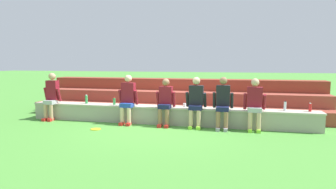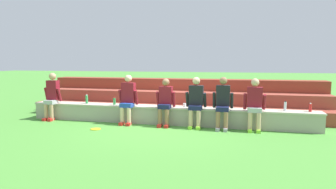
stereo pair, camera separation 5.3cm
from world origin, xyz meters
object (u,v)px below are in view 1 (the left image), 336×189
Objects in this scene: person_left_of_center at (128,98)px; person_right_of_center at (196,101)px; water_bottle_near_left at (86,99)px; person_far_left at (51,95)px; person_rightmost_edge at (255,103)px; frisbee at (96,129)px; water_bottle_mid_right at (310,107)px; person_far_right at (223,102)px; water_bottle_near_right at (114,101)px; plastic_cup_left_end at (185,105)px; water_bottle_center_gap at (285,106)px; person_center at (165,101)px.

person_left_of_center is 1.95m from person_right_of_center.
person_far_left is at bearing -167.89° from water_bottle_near_left.
person_right_of_center is 1.01× the size of person_rightmost_edge.
person_far_left reaches higher than frisbee.
person_right_of_center is at bearing -4.29° from water_bottle_near_left.
person_left_of_center reaches higher than water_bottle_near_left.
person_right_of_center is (4.44, -0.03, -0.03)m from person_far_left.
person_far_right is at bearing -172.00° from water_bottle_mid_right.
water_bottle_near_right is 1.25m from frisbee.
plastic_cup_left_end is at bearing 179.74° from water_bottle_mid_right.
water_bottle_center_gap reaches higher than frisbee.
plastic_cup_left_end is 2.52m from frisbee.
person_far_left is 5.96m from person_rightmost_edge.
person_far_right reaches higher than water_bottle_mid_right.
person_far_left is at bearing -175.87° from plastic_cup_left_end.
person_far_right is 5.12× the size of frisbee.
water_bottle_near_left is at bearing 12.11° from person_far_left.
person_center is 5.12× the size of water_bottle_center_gap.
water_bottle_near_left is at bearing 174.63° from person_center.
person_right_of_center reaches higher than water_bottle_near_right.
person_left_of_center reaches higher than plastic_cup_left_end.
person_far_right reaches higher than person_rightmost_edge.
person_right_of_center is at bearing 18.95° from frisbee.
person_right_of_center is at bearing -179.78° from person_rightmost_edge.
plastic_cup_left_end is (4.07, 0.29, -0.21)m from person_far_left.
water_bottle_near_right is at bearing -177.46° from plastic_cup_left_end.
frisbee is at bearing -92.81° from water_bottle_near_right.
person_left_of_center is at bearing -176.07° from water_bottle_center_gap.
person_far_right is at bearing -4.13° from water_bottle_near_right.
water_bottle_mid_right is (0.61, 0.01, -0.02)m from water_bottle_center_gap.
plastic_cup_left_end is at bearing 1.31° from water_bottle_near_left.
person_far_right is (2.67, -0.00, -0.02)m from person_left_of_center.
person_right_of_center is 0.99× the size of person_far_right.
frisbee is (-4.04, -0.87, -0.71)m from person_rightmost_edge.
frisbee is (0.87, -1.12, -0.62)m from water_bottle_near_left.
person_right_of_center is 2.48m from water_bottle_near_right.
person_left_of_center is 1.03× the size of person_right_of_center.
water_bottle_near_right is 2.15× the size of plastic_cup_left_end.
water_bottle_center_gap is 1.15× the size of water_bottle_mid_right.
person_far_right is 4.12m from water_bottle_near_left.
person_rightmost_edge reaches higher than water_bottle_near_right.
water_bottle_center_gap is (3.16, 0.28, -0.08)m from person_center.
person_far_left reaches higher than person_far_right.
person_far_left reaches higher than person_center.
person_left_of_center is at bearing -179.99° from person_rightmost_edge.
person_far_left reaches higher than water_bottle_center_gap.
person_left_of_center reaches higher than person_center.
person_left_of_center is 1.02× the size of person_far_right.
person_far_right is 5.37× the size of water_bottle_center_gap.
water_bottle_near_left is (-3.39, 0.25, -0.10)m from person_right_of_center.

